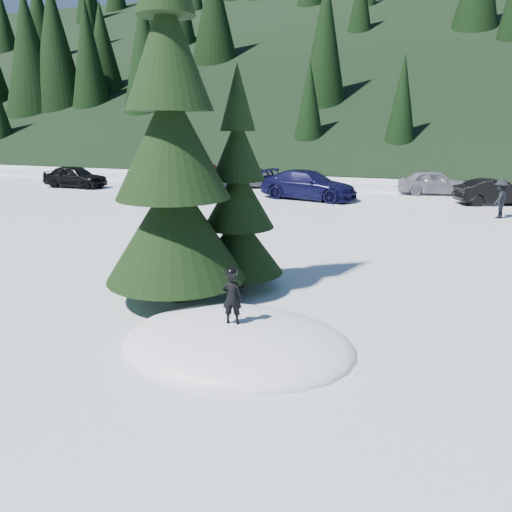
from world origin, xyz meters
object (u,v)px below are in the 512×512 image
(spruce_tall, at_px, (172,157))
(adult_2, at_px, (500,199))
(car_4, at_px, (434,182))
(spruce_short, at_px, (238,205))
(car_2, at_px, (252,176))
(child_skier, at_px, (232,298))
(car_1, at_px, (204,174))
(car_5, at_px, (495,192))
(car_3, at_px, (308,185))
(car_0, at_px, (75,176))

(spruce_tall, bearing_deg, adult_2, 58.97)
(spruce_tall, xyz_separation_m, car_4, (5.58, 20.32, -2.63))
(spruce_short, xyz_separation_m, car_2, (-6.30, 18.59, -1.43))
(child_skier, distance_m, car_1, 24.88)
(spruce_tall, bearing_deg, car_5, 64.30)
(adult_2, distance_m, car_1, 18.36)
(car_3, bearing_deg, car_0, 102.01)
(car_0, bearing_deg, car_3, -89.28)
(car_5, bearing_deg, car_4, 24.89)
(spruce_short, bearing_deg, car_0, 138.66)
(car_1, height_order, car_2, car_1)
(car_4, bearing_deg, car_2, 80.18)
(car_3, xyz_separation_m, car_5, (9.24, 1.35, -0.13))
(car_3, bearing_deg, car_1, 74.12)
(car_1, relative_size, car_5, 1.08)
(child_skier, distance_m, car_0, 25.35)
(car_0, bearing_deg, car_2, -69.27)
(car_4, bearing_deg, car_1, 78.10)
(car_3, distance_m, car_5, 9.34)
(car_1, xyz_separation_m, car_5, (17.31, -2.82, -0.05))
(child_skier, xyz_separation_m, car_4, (3.43, 22.23, -0.29))
(car_1, relative_size, car_2, 0.85)
(spruce_tall, bearing_deg, car_3, 92.73)
(spruce_tall, relative_size, car_3, 1.64)
(spruce_short, bearing_deg, car_3, 96.81)
(spruce_short, relative_size, car_2, 1.10)
(car_1, bearing_deg, car_0, 131.21)
(spruce_short, relative_size, car_1, 1.29)
(car_0, distance_m, car_3, 14.93)
(car_0, xyz_separation_m, car_1, (6.86, 4.32, -0.01))
(car_0, relative_size, car_3, 0.77)
(spruce_short, relative_size, adult_2, 3.23)
(spruce_tall, distance_m, adult_2, 16.20)
(adult_2, relative_size, car_3, 0.32)
(car_0, xyz_separation_m, car_5, (24.17, 1.49, -0.06))
(car_0, relative_size, car_1, 0.97)
(spruce_short, bearing_deg, adult_2, 59.51)
(child_skier, bearing_deg, spruce_short, -79.57)
(car_1, bearing_deg, child_skier, -144.77)
(spruce_tall, bearing_deg, car_1, 113.43)
(car_5, bearing_deg, car_1, 59.06)
(spruce_tall, height_order, car_2, spruce_tall)
(spruce_tall, relative_size, car_0, 2.13)
(spruce_short, distance_m, adult_2, 14.35)
(spruce_short, xyz_separation_m, car_3, (-1.77, 14.84, -1.34))
(car_0, xyz_separation_m, car_2, (10.40, 3.90, -0.01))
(spruce_short, xyz_separation_m, car_1, (-9.85, 19.01, -1.42))
(adult_2, distance_m, car_4, 7.13)
(car_2, bearing_deg, car_0, 95.27)
(child_skier, bearing_deg, spruce_tall, -50.32)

